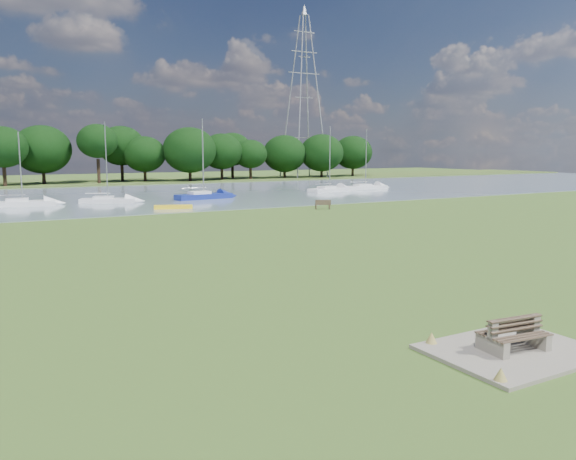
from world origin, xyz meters
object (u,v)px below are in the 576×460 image
bench_pair (514,335)px  kayak (173,207)px  sailboat_6 (329,188)px  sailboat_3 (365,186)px  riverbank_bench (323,205)px  pylon (304,72)px  sailboat_4 (22,201)px  sailboat_8 (107,199)px  sailboat_5 (203,194)px

bench_pair → kayak: size_ratio=0.53×
sailboat_6 → bench_pair: bearing=-132.9°
sailboat_3 → bench_pair: bearing=-125.2°
bench_pair → kayak: 39.42m
kayak → riverbank_bench: bearing=-12.1°
bench_pair → pylon: pylon is taller
riverbank_bench → sailboat_4: sailboat_4 is taller
bench_pair → sailboat_3: 61.84m
bench_pair → sailboat_6: sailboat_6 is taller
sailboat_3 → sailboat_8: bearing=-176.2°
sailboat_8 → sailboat_4: bearing=-159.6°
pylon → riverbank_bench: bearing=-119.3°
kayak → sailboat_5: bearing=71.8°
riverbank_bench → sailboat_5: size_ratio=0.17×
bench_pair → sailboat_4: 49.24m
riverbank_bench → pylon: pylon is taller
sailboat_5 → sailboat_3: bearing=0.5°
pylon → sailboat_3: bearing=-106.9°
pylon → kayak: bearing=-132.1°
pylon → sailboat_8: size_ratio=4.00×
kayak → sailboat_3: sailboat_3 is taller
kayak → sailboat_8: (-3.88, 9.00, 0.24)m
sailboat_6 → riverbank_bench: bearing=-139.2°
sailboat_6 → kayak: bearing=-169.7°
sailboat_3 → sailboat_4: sailboat_3 is taller
kayak → sailboat_4: 14.89m
kayak → sailboat_6: bearing=41.9°
sailboat_4 → sailboat_5: 17.65m
pylon → sailboat_4: (-52.06, -35.41, -19.39)m
sailboat_5 → sailboat_8: sailboat_5 is taller
pylon → sailboat_4: 65.88m
sailboat_4 → sailboat_3: bearing=8.6°
sailboat_5 → kayak: bearing=-134.2°
riverbank_bench → pylon: 62.02m
pylon → sailboat_3: (-9.85, -32.50, -19.40)m
pylon → sailboat_8: bearing=-141.1°
sailboat_5 → sailboat_6: bearing=-0.6°
riverbank_bench → sailboat_4: bearing=168.3°
sailboat_6 → sailboat_8: size_ratio=1.02×
sailboat_4 → sailboat_5: sailboat_5 is taller
pylon → sailboat_8: pylon is taller
sailboat_4 → sailboat_8: (7.72, -0.33, -0.03)m
pylon → sailboat_6: size_ratio=3.91×
riverbank_bench → sailboat_8: bearing=157.6°
bench_pair → kayak: bearing=90.7°
sailboat_5 → sailboat_6: size_ratio=1.05×
riverbank_bench → sailboat_3: size_ratio=0.18×
sailboat_6 → sailboat_8: bearing=169.6°
sailboat_6 → sailboat_4: bearing=168.3°
pylon → sailboat_5: pylon is taller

